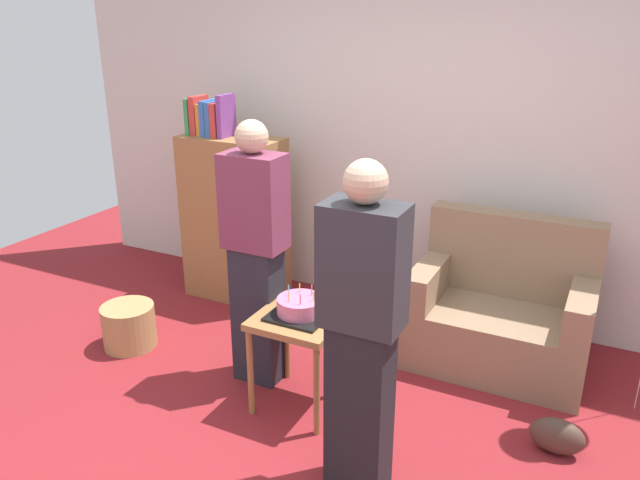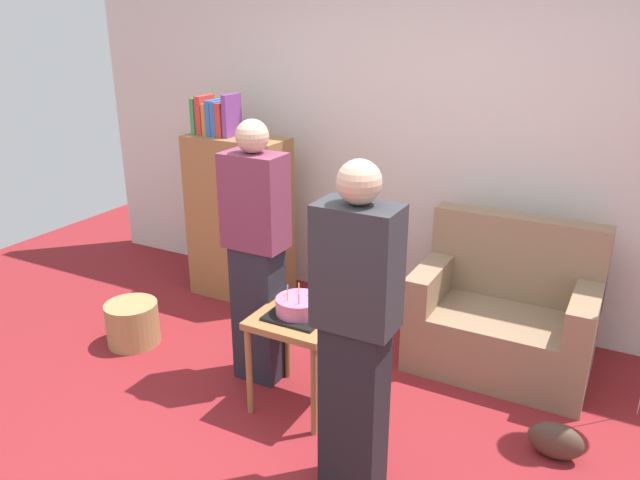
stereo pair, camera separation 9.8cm
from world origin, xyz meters
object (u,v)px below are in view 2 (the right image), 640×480
wicker_basket (133,323)px  side_table (299,329)px  person_holding_cake (356,335)px  handbag (556,441)px  person_blowing_candles (257,254)px  couch (504,317)px  birthday_cake (299,307)px  bookshelf (239,215)px

wicker_basket → side_table: bearing=-2.7°
person_holding_cake → handbag: 1.30m
person_blowing_candles → couch: bearing=25.8°
side_table → birthday_cake: bearing=53.6°
couch → handbag: couch is taller
handbag → wicker_basket: bearing=-176.9°
couch → birthday_cake: 1.41m
person_blowing_candles → wicker_basket: bearing=176.4°
bookshelf → handbag: bearing=-18.5°
couch → handbag: 0.95m
side_table → handbag: 1.47m
bookshelf → wicker_basket: 1.16m
bookshelf → person_holding_cake: 2.32m
couch → bookshelf: (-2.10, 0.07, 0.34)m
couch → side_table: 1.38m
side_table → person_blowing_candles: 0.52m
bookshelf → handbag: bookshelf is taller
bookshelf → side_table: bearing=-42.7°
couch → wicker_basket: (-2.32, -0.94, -0.19)m
couch → side_table: couch is taller
handbag → birthday_cake: bearing=-171.3°
birthday_cake → person_blowing_candles: 0.44m
couch → bookshelf: size_ratio=0.68×
side_table → person_holding_cake: (0.56, -0.46, 0.34)m
bookshelf → handbag: size_ratio=5.76×
side_table → birthday_cake: birthday_cake is taller
wicker_basket → handbag: (2.78, 0.15, -0.05)m
side_table → wicker_basket: (-1.38, 0.07, -0.34)m
bookshelf → person_blowing_candles: 1.24m
bookshelf → birthday_cake: bearing=-42.7°
wicker_basket → handbag: bearing=3.1°
birthday_cake → wicker_basket: bearing=177.3°
birthday_cake → person_blowing_candles: bearing=159.1°
side_table → person_holding_cake: size_ratio=0.36×
couch → wicker_basket: size_ratio=3.06×
wicker_basket → couch: bearing=22.1°
person_blowing_candles → wicker_basket: (-1.01, -0.07, -0.68)m
bookshelf → couch: bearing=-1.9°
side_table → bookshelf: bearing=137.3°
handbag → couch: bearing=120.5°
couch → side_table: size_ratio=1.89×
wicker_basket → person_holding_cake: bearing=-15.3°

